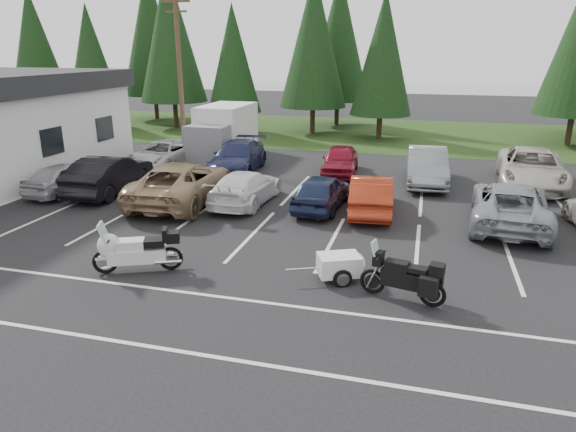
{
  "coord_description": "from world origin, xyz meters",
  "views": [
    {
      "loc": [
        3.18,
        -14.3,
        5.97
      ],
      "look_at": [
        -0.55,
        -0.5,
        1.29
      ],
      "focal_mm": 32.0,
      "sensor_mm": 36.0,
      "label": 1
    }
  ],
  "objects_px": {
    "adventure_motorcycle": "(403,273)",
    "utility_pole": "(180,73)",
    "touring_motorcycle": "(137,247)",
    "car_far_3": "(427,166)",
    "box_truck": "(220,133)",
    "car_near_4": "(321,192)",
    "cargo_trailer": "(339,267)",
    "car_near_0": "(67,177)",
    "car_near_2": "(182,182)",
    "car_near_3": "(246,187)",
    "car_far_2": "(340,160)",
    "car_far_1": "(238,157)",
    "car_near_5": "(371,194)",
    "car_near_6": "(510,204)",
    "car_far_4": "(532,168)",
    "car_far_0": "(163,154)",
    "car_near_1": "(110,174)"
  },
  "relations": [
    {
      "from": "touring_motorcycle",
      "to": "car_near_0",
      "type": "bearing_deg",
      "value": 114.46
    },
    {
      "from": "touring_motorcycle",
      "to": "adventure_motorcycle",
      "type": "xyz_separation_m",
      "value": [
        7.2,
        0.19,
        -0.02
      ]
    },
    {
      "from": "car_near_1",
      "to": "car_near_0",
      "type": "bearing_deg",
      "value": 12.3
    },
    {
      "from": "cargo_trailer",
      "to": "car_far_3",
      "type": "bearing_deg",
      "value": 55.11
    },
    {
      "from": "car_far_2",
      "to": "car_far_1",
      "type": "bearing_deg",
      "value": -174.38
    },
    {
      "from": "car_far_2",
      "to": "car_far_4",
      "type": "height_order",
      "value": "car_far_4"
    },
    {
      "from": "adventure_motorcycle",
      "to": "utility_pole",
      "type": "bearing_deg",
      "value": 145.05
    },
    {
      "from": "car_near_4",
      "to": "car_far_0",
      "type": "distance_m",
      "value": 10.77
    },
    {
      "from": "box_truck",
      "to": "car_far_3",
      "type": "xyz_separation_m",
      "value": [
        11.32,
        -2.88,
        -0.63
      ]
    },
    {
      "from": "car_far_2",
      "to": "car_far_3",
      "type": "xyz_separation_m",
      "value": [
        4.16,
        -0.87,
        0.12
      ]
    },
    {
      "from": "cargo_trailer",
      "to": "adventure_motorcycle",
      "type": "distance_m",
      "value": 1.88
    },
    {
      "from": "car_near_2",
      "to": "car_near_3",
      "type": "distance_m",
      "value": 2.61
    },
    {
      "from": "car_near_4",
      "to": "adventure_motorcycle",
      "type": "xyz_separation_m",
      "value": [
        3.46,
        -7.0,
        0.04
      ]
    },
    {
      "from": "utility_pole",
      "to": "car_near_0",
      "type": "relative_size",
      "value": 2.24
    },
    {
      "from": "car_far_3",
      "to": "car_near_5",
      "type": "bearing_deg",
      "value": -114.37
    },
    {
      "from": "car_near_4",
      "to": "car_near_6",
      "type": "relative_size",
      "value": 0.73
    },
    {
      "from": "car_near_0",
      "to": "car_far_3",
      "type": "height_order",
      "value": "car_far_3"
    },
    {
      "from": "car_far_3",
      "to": "adventure_motorcycle",
      "type": "height_order",
      "value": "car_far_3"
    },
    {
      "from": "car_far_0",
      "to": "car_far_3",
      "type": "relative_size",
      "value": 1.0
    },
    {
      "from": "car_near_1",
      "to": "car_far_2",
      "type": "relative_size",
      "value": 1.2
    },
    {
      "from": "box_truck",
      "to": "car_near_4",
      "type": "distance_m",
      "value": 10.92
    },
    {
      "from": "utility_pole",
      "to": "car_near_0",
      "type": "height_order",
      "value": "utility_pole"
    },
    {
      "from": "car_near_0",
      "to": "car_far_1",
      "type": "bearing_deg",
      "value": -131.52
    },
    {
      "from": "car_far_3",
      "to": "cargo_trailer",
      "type": "xyz_separation_m",
      "value": [
        -2.12,
        -11.35,
        -0.45
      ]
    },
    {
      "from": "car_far_4",
      "to": "car_near_0",
      "type": "bearing_deg",
      "value": -156.69
    },
    {
      "from": "car_near_3",
      "to": "car_near_4",
      "type": "xyz_separation_m",
      "value": [
        3.07,
        0.09,
        0.02
      ]
    },
    {
      "from": "car_far_4",
      "to": "adventure_motorcycle",
      "type": "relative_size",
      "value": 2.51
    },
    {
      "from": "car_near_2",
      "to": "cargo_trailer",
      "type": "xyz_separation_m",
      "value": [
        7.38,
        -5.65,
        -0.46
      ]
    },
    {
      "from": "utility_pole",
      "to": "car_near_2",
      "type": "height_order",
      "value": "utility_pole"
    },
    {
      "from": "box_truck",
      "to": "car_far_2",
      "type": "bearing_deg",
      "value": -15.68
    },
    {
      "from": "car_near_0",
      "to": "adventure_motorcycle",
      "type": "height_order",
      "value": "adventure_motorcycle"
    },
    {
      "from": "car_near_1",
      "to": "car_far_4",
      "type": "height_order",
      "value": "car_far_4"
    },
    {
      "from": "car_near_0",
      "to": "car_far_3",
      "type": "bearing_deg",
      "value": -155.25
    },
    {
      "from": "car_near_6",
      "to": "touring_motorcycle",
      "type": "distance_m",
      "value": 12.62
    },
    {
      "from": "car_near_6",
      "to": "car_far_3",
      "type": "relative_size",
      "value": 1.11
    },
    {
      "from": "car_near_3",
      "to": "cargo_trailer",
      "type": "height_order",
      "value": "car_near_3"
    },
    {
      "from": "car_near_0",
      "to": "car_near_3",
      "type": "height_order",
      "value": "car_near_0"
    },
    {
      "from": "car_near_5",
      "to": "car_far_3",
      "type": "xyz_separation_m",
      "value": [
        1.98,
        5.04,
        0.09
      ]
    },
    {
      "from": "car_near_5",
      "to": "car_near_6",
      "type": "distance_m",
      "value": 4.88
    },
    {
      "from": "car_near_3",
      "to": "car_near_6",
      "type": "bearing_deg",
      "value": -178.24
    },
    {
      "from": "car_near_5",
      "to": "car_far_2",
      "type": "xyz_separation_m",
      "value": [
        -2.18,
        5.91,
        -0.02
      ]
    },
    {
      "from": "car_near_0",
      "to": "adventure_motorcycle",
      "type": "xyz_separation_m",
      "value": [
        14.51,
        -6.39,
        0.05
      ]
    },
    {
      "from": "car_far_1",
      "to": "car_far_3",
      "type": "distance_m",
      "value": 9.22
    },
    {
      "from": "car_near_4",
      "to": "car_far_1",
      "type": "height_order",
      "value": "car_far_1"
    },
    {
      "from": "car_near_1",
      "to": "cargo_trailer",
      "type": "distance_m",
      "value": 12.63
    },
    {
      "from": "car_near_3",
      "to": "car_near_6",
      "type": "height_order",
      "value": "car_near_6"
    },
    {
      "from": "car_near_1",
      "to": "car_near_4",
      "type": "distance_m",
      "value": 9.26
    },
    {
      "from": "car_near_4",
      "to": "car_near_3",
      "type": "bearing_deg",
      "value": 4.61
    },
    {
      "from": "car_near_2",
      "to": "car_near_6",
      "type": "relative_size",
      "value": 1.09
    },
    {
      "from": "touring_motorcycle",
      "to": "car_far_3",
      "type": "bearing_deg",
      "value": 34.58
    }
  ]
}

